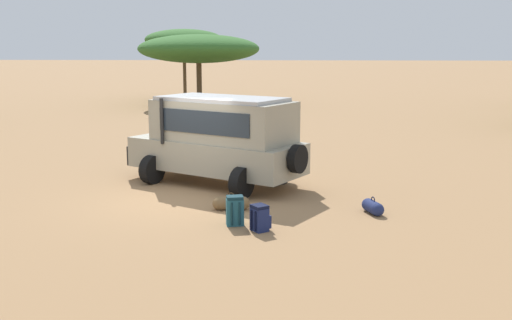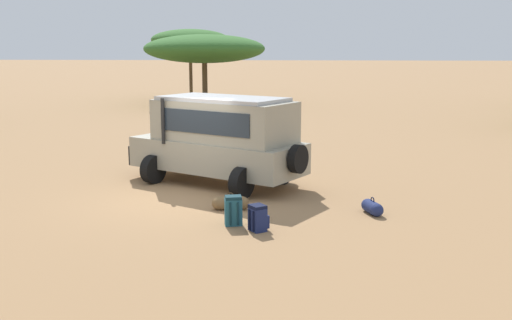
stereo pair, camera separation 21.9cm
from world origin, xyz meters
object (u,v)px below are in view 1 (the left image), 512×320
at_px(backpack_beside_front_wheel, 235,211).
at_px(acacia_tree_centre_back, 199,49).
at_px(duffel_bag_low_black_case, 231,203).
at_px(duffel_bag_soft_canvas, 373,207).
at_px(backpack_cluster_center, 260,218).
at_px(safari_vehicle, 219,138).
at_px(acacia_tree_left_mid, 184,40).

xyz_separation_m(backpack_beside_front_wheel, acacia_tree_centre_back, (-4.86, 25.93, 3.34)).
distance_m(duffel_bag_low_black_case, duffel_bag_soft_canvas, 3.29).
height_order(backpack_cluster_center, acacia_tree_centre_back, acacia_tree_centre_back).
relative_size(safari_vehicle, backpack_beside_front_wheel, 8.22).
height_order(safari_vehicle, duffel_bag_low_black_case, safari_vehicle).
bearing_deg(duffel_bag_soft_canvas, acacia_tree_left_mid, 108.07).
bearing_deg(safari_vehicle, duffel_bag_low_black_case, -77.22).
bearing_deg(backpack_beside_front_wheel, backpack_cluster_center, -33.29).
relative_size(backpack_beside_front_wheel, duffel_bag_soft_canvas, 0.86).
bearing_deg(backpack_cluster_center, safari_vehicle, 107.98).
xyz_separation_m(acacia_tree_left_mid, acacia_tree_centre_back, (1.93, -5.44, -0.62)).
xyz_separation_m(backpack_cluster_center, acacia_tree_left_mid, (-7.35, 31.74, 4.01)).
height_order(backpack_beside_front_wheel, backpack_cluster_center, backpack_beside_front_wheel).
xyz_separation_m(duffel_bag_soft_canvas, acacia_tree_left_mid, (-9.87, 30.26, 4.13)).
relative_size(backpack_cluster_center, duffel_bag_soft_canvas, 0.75).
bearing_deg(safari_vehicle, acacia_tree_left_mid, 102.26).
bearing_deg(acacia_tree_centre_back, acacia_tree_left_mid, 109.53).
height_order(backpack_cluster_center, acacia_tree_left_mid, acacia_tree_left_mid).
height_order(duffel_bag_low_black_case, acacia_tree_centre_back, acacia_tree_centre_back).
relative_size(duffel_bag_low_black_case, acacia_tree_centre_back, 0.11).
height_order(safari_vehicle, backpack_cluster_center, safari_vehicle).
bearing_deg(safari_vehicle, acacia_tree_centre_back, 100.39).
relative_size(safari_vehicle, acacia_tree_centre_back, 0.69).
height_order(duffel_bag_soft_canvas, acacia_tree_centre_back, acacia_tree_centre_back).
distance_m(backpack_beside_front_wheel, duffel_bag_soft_canvas, 3.28).
distance_m(backpack_beside_front_wheel, acacia_tree_left_mid, 32.34).
bearing_deg(duffel_bag_soft_canvas, acacia_tree_centre_back, 107.74).
distance_m(acacia_tree_left_mid, acacia_tree_centre_back, 5.81).
bearing_deg(acacia_tree_centre_back, duffel_bag_low_black_case, -79.35).
height_order(backpack_cluster_center, duffel_bag_soft_canvas, backpack_cluster_center).
height_order(backpack_beside_front_wheel, duffel_bag_soft_canvas, backpack_beside_front_wheel).
height_order(backpack_beside_front_wheel, acacia_tree_centre_back, acacia_tree_centre_back).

